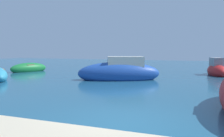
# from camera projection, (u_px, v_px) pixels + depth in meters

# --- Properties ---
(ground) EXTENTS (80.00, 80.00, 0.00)m
(ground) POSITION_uv_depth(u_px,v_px,m) (121.00, 122.00, 6.96)
(ground) COLOR #1E5170
(moored_boat_0) EXTENTS (6.20, 4.08, 2.07)m
(moored_boat_0) POSITION_uv_depth(u_px,v_px,m) (120.00, 72.00, 16.58)
(moored_boat_0) COLOR #1E479E
(moored_boat_0) RESTS_ON ground
(moored_boat_3) EXTENTS (2.04, 3.52, 1.76)m
(moored_boat_3) POSITION_uv_depth(u_px,v_px,m) (217.00, 70.00, 19.46)
(moored_boat_3) COLOR #B21E1E
(moored_boat_3) RESTS_ON ground
(moored_boat_4) EXTENTS (2.68, 3.84, 1.13)m
(moored_boat_4) POSITION_uv_depth(u_px,v_px,m) (29.00, 68.00, 22.75)
(moored_boat_4) COLOR #197233
(moored_boat_4) RESTS_ON ground
(moored_boat_5) EXTENTS (3.80, 3.97, 1.66)m
(moored_boat_5) POSITION_uv_depth(u_px,v_px,m) (120.00, 67.00, 23.01)
(moored_boat_5) COLOR #197233
(moored_boat_5) RESTS_ON ground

